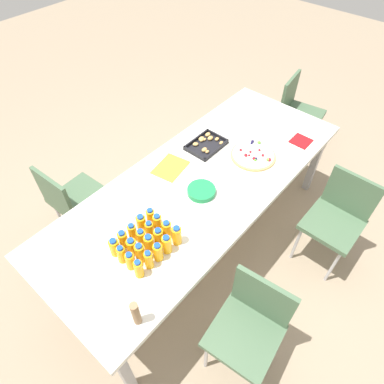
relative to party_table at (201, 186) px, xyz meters
The scene contains 32 objects.
ground_plane 0.70m from the party_table, ahead, with size 12.00×12.00×0.00m, color gray.
party_table is the anchor object (origin of this frame).
chair_far_left 1.05m from the party_table, 128.05° to the left, with size 0.42×0.42×0.83m.
chair_end 1.67m from the party_table, ahead, with size 0.45×0.45×0.83m.
chair_near_left 1.01m from the party_table, 122.57° to the right, with size 0.44×0.44×0.83m.
chair_near_right 1.08m from the party_table, 55.90° to the right, with size 0.40×0.40×0.83m.
juice_bottle_0 0.86m from the party_table, 165.20° to the right, with size 0.05×0.05×0.14m.
juice_bottle_1 0.78m from the party_table, 163.65° to the right, with size 0.05×0.05×0.14m.
juice_bottle_2 0.72m from the party_table, 161.69° to the right, with size 0.06×0.06×0.14m.
juice_bottle_3 0.65m from the party_table, 159.49° to the right, with size 0.06×0.06×0.14m.
juice_bottle_4 0.57m from the party_table, 156.09° to the right, with size 0.06×0.06×0.15m.
juice_bottle_5 0.84m from the party_table, behind, with size 0.06×0.06×0.14m.
juice_bottle_6 0.77m from the party_table, 168.85° to the right, with size 0.06×0.06×0.15m.
juice_bottle_7 0.69m from the party_table, 167.99° to the right, with size 0.06×0.06×0.15m.
juice_bottle_8 0.62m from the party_table, 166.17° to the right, with size 0.06×0.06×0.13m.
juice_bottle_9 0.55m from the party_table, 164.20° to the right, with size 0.06×0.06×0.14m.
juice_bottle_10 0.83m from the party_table, behind, with size 0.05×0.05×0.14m.
juice_bottle_11 0.76m from the party_table, behind, with size 0.06×0.06×0.13m.
juice_bottle_12 0.68m from the party_table, behind, with size 0.06×0.06×0.14m.
juice_bottle_13 0.61m from the party_table, behind, with size 0.05×0.05×0.14m.
juice_bottle_14 0.54m from the party_table, behind, with size 0.06×0.06×0.15m.
juice_bottle_15 0.82m from the party_table, behind, with size 0.06×0.06×0.14m.
juice_bottle_16 0.75m from the party_table, behind, with size 0.06×0.06×0.13m.
juice_bottle_17 0.68m from the party_table, behind, with size 0.05×0.05×0.14m.
juice_bottle_18 0.60m from the party_table, behind, with size 0.06×0.06×0.14m.
juice_bottle_19 0.53m from the party_table, behind, with size 0.05×0.05×0.14m.
fruit_pizza 0.50m from the party_table, 16.43° to the right, with size 0.35×0.35×0.05m.
snack_tray 0.41m from the party_table, 34.39° to the left, with size 0.31×0.23×0.04m.
plate_stack 0.14m from the party_table, 140.04° to the right, with size 0.20×0.20×0.04m.
napkin_stack 0.95m from the party_table, 20.76° to the right, with size 0.15×0.15×0.01m, color red.
cardboard_tube 1.10m from the party_table, 158.11° to the right, with size 0.04×0.04×0.19m, color #9E7A56.
paper_folder 0.28m from the party_table, 100.14° to the left, with size 0.26×0.20×0.01m, color yellow.
Camera 1 is at (-1.35, -1.07, 2.53)m, focal length 31.47 mm.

